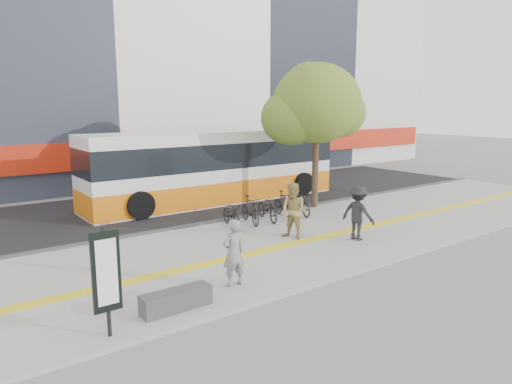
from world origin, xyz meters
TOP-DOWN VIEW (x-y plane):
  - ground at (0.00, 0.00)m, footprint 120.00×120.00m
  - sidewalk at (0.00, 1.50)m, footprint 40.00×7.00m
  - tactile_strip at (0.00, 1.00)m, footprint 40.00×0.45m
  - street at (0.00, 9.00)m, footprint 40.00×8.00m
  - curb at (0.00, 5.00)m, footprint 40.00×0.25m
  - bench at (-2.60, -1.20)m, footprint 1.60×0.45m
  - signboard at (-4.20, -1.51)m, footprint 0.55×0.10m
  - street_tree at (7.18, 4.82)m, footprint 4.40×3.80m
  - bus at (4.46, 8.50)m, footprint 12.37×2.93m
  - bicycle_row at (4.01, 4.00)m, footprint 4.43×1.91m
  - seated_woman at (-0.80, -0.79)m, footprint 0.63×0.42m
  - pedestrian_tan at (3.16, 1.47)m, footprint 0.99×1.11m
  - pedestrian_dark at (4.79, 0.11)m, footprint 0.89×1.29m

SIDE VIEW (x-z plane):
  - ground at x=0.00m, z-range 0.00..0.00m
  - street at x=0.00m, z-range 0.00..0.06m
  - sidewalk at x=0.00m, z-range 0.00..0.08m
  - curb at x=0.00m, z-range 0.00..0.14m
  - tactile_strip at x=0.00m, z-range 0.08..0.09m
  - bench at x=-2.60m, z-range 0.08..0.53m
  - bicycle_row at x=4.01m, z-range 0.05..1.10m
  - seated_woman at x=-0.80m, z-range 0.08..1.78m
  - pedestrian_dark at x=4.79m, z-range 0.08..1.91m
  - pedestrian_tan at x=3.16m, z-range 0.08..1.98m
  - signboard at x=-4.20m, z-range 0.27..2.47m
  - bus at x=4.46m, z-range -0.04..3.26m
  - street_tree at x=7.18m, z-range 1.36..7.67m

